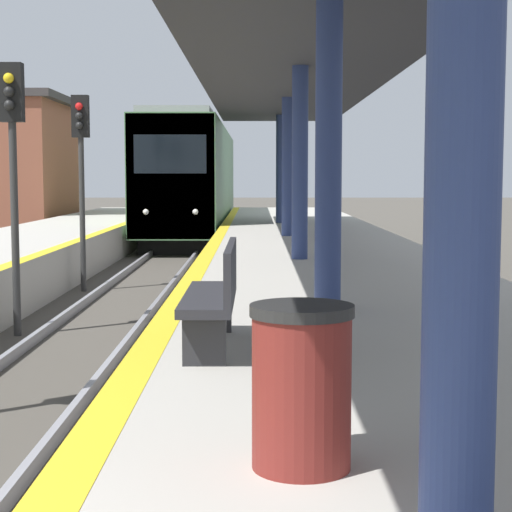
{
  "coord_description": "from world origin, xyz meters",
  "views": [
    {
      "loc": [
        2.6,
        -2.14,
        2.5
      ],
      "look_at": [
        2.64,
        14.16,
        0.98
      ],
      "focal_mm": 60.0,
      "sensor_mm": 36.0,
      "label": 1
    }
  ],
  "objects_px": {
    "signal_far": "(79,154)",
    "bench": "(215,292)",
    "trash_bin": "(300,386)",
    "signal_mid": "(10,146)",
    "train": "(193,179)"
  },
  "relations": [
    {
      "from": "signal_mid",
      "to": "bench",
      "type": "relative_size",
      "value": 2.29
    },
    {
      "from": "signal_far",
      "to": "trash_bin",
      "type": "relative_size",
      "value": 4.93
    },
    {
      "from": "train",
      "to": "trash_bin",
      "type": "height_order",
      "value": "train"
    },
    {
      "from": "trash_bin",
      "to": "train",
      "type": "bearing_deg",
      "value": 95.09
    },
    {
      "from": "train",
      "to": "bench",
      "type": "xyz_separation_m",
      "value": [
        2.26,
        -28.73,
        -0.9
      ]
    },
    {
      "from": "signal_mid",
      "to": "trash_bin",
      "type": "distance_m",
      "value": 9.93
    },
    {
      "from": "train",
      "to": "trash_bin",
      "type": "relative_size",
      "value": 23.97
    },
    {
      "from": "signal_mid",
      "to": "trash_bin",
      "type": "bearing_deg",
      "value": -65.92
    },
    {
      "from": "signal_far",
      "to": "bench",
      "type": "height_order",
      "value": "signal_far"
    },
    {
      "from": "signal_mid",
      "to": "signal_far",
      "type": "xyz_separation_m",
      "value": [
        -0.01,
        5.24,
        0.0
      ]
    },
    {
      "from": "signal_mid",
      "to": "bench",
      "type": "height_order",
      "value": "signal_mid"
    },
    {
      "from": "train",
      "to": "signal_mid",
      "type": "distance_m",
      "value": 22.96
    },
    {
      "from": "bench",
      "to": "signal_far",
      "type": "bearing_deg",
      "value": 107.26
    },
    {
      "from": "signal_far",
      "to": "bench",
      "type": "relative_size",
      "value": 2.29
    },
    {
      "from": "signal_mid",
      "to": "bench",
      "type": "distance_m",
      "value": 6.9
    }
  ]
}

